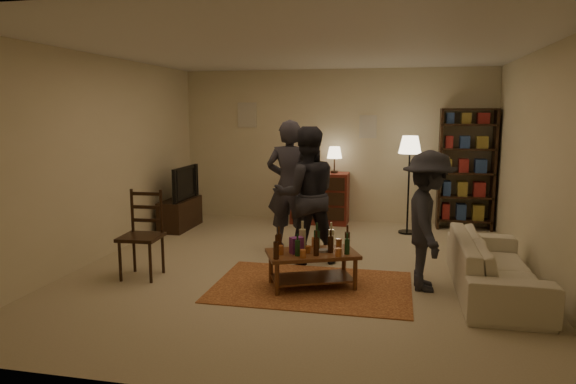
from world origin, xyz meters
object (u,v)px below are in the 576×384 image
(dining_chair, at_px, (143,230))
(person_left, at_px, (290,185))
(dresser, at_px, (320,197))
(tv_stand, at_px, (180,206))
(person_by_sofa, at_px, (428,221))
(coffee_table, at_px, (312,255))
(bookshelf, at_px, (466,168))
(floor_lamp, at_px, (410,151))
(sofa, at_px, (495,265))
(person_right, at_px, (306,195))

(dining_chair, height_order, person_left, person_left)
(dresser, xyz_separation_m, person_left, (-0.16, -1.83, 0.45))
(tv_stand, distance_m, person_by_sofa, 4.53)
(coffee_table, distance_m, bookshelf, 4.04)
(dining_chair, xyz_separation_m, floor_lamp, (3.13, 2.91, 0.77))
(dining_chair, height_order, bookshelf, bookshelf)
(tv_stand, bearing_deg, floor_lamp, 6.76)
(bookshelf, distance_m, person_by_sofa, 3.31)
(coffee_table, bearing_deg, tv_stand, 137.38)
(dresser, relative_size, sofa, 0.65)
(dresser, relative_size, floor_lamp, 0.86)
(bookshelf, height_order, sofa, bookshelf)
(dresser, distance_m, person_right, 2.43)
(person_left, xyz_separation_m, person_by_sofa, (1.83, -1.32, -0.15))
(coffee_table, bearing_deg, floor_lamp, 69.43)
(sofa, distance_m, person_by_sofa, 0.86)
(person_by_sofa, bearing_deg, person_right, 60.93)
(coffee_table, height_order, person_right, person_right)
(bookshelf, distance_m, floor_lamp, 1.12)
(dresser, relative_size, person_right, 0.77)
(coffee_table, height_order, bookshelf, bookshelf)
(dresser, bearing_deg, tv_stand, -157.93)
(coffee_table, relative_size, person_left, 0.61)
(coffee_table, relative_size, person_by_sofa, 0.73)
(person_by_sofa, bearing_deg, floor_lamp, 1.32)
(tv_stand, distance_m, sofa, 5.14)
(floor_lamp, relative_size, sofa, 0.76)
(coffee_table, xyz_separation_m, person_by_sofa, (1.25, 0.22, 0.40))
(dresser, height_order, sofa, dresser)
(bookshelf, xyz_separation_m, floor_lamp, (-0.93, -0.53, 0.30))
(bookshelf, distance_m, sofa, 3.26)
(dining_chair, xyz_separation_m, bookshelf, (4.07, 3.44, 0.47))
(sofa, distance_m, person_right, 2.41)
(dining_chair, height_order, sofa, dining_chair)
(person_right, bearing_deg, coffee_table, 83.20)
(dresser, height_order, floor_lamp, floor_lamp)
(person_by_sofa, bearing_deg, dresser, 25.73)
(sofa, height_order, person_by_sofa, person_by_sofa)
(person_right, xyz_separation_m, person_by_sofa, (1.50, -0.76, -0.11))
(bookshelf, bearing_deg, tv_stand, -168.20)
(floor_lamp, height_order, sofa, floor_lamp)
(tv_stand, bearing_deg, coffee_table, -42.62)
(coffee_table, xyz_separation_m, person_left, (-0.58, 1.54, 0.55))
(dresser, bearing_deg, floor_lamp, -17.29)
(dining_chair, relative_size, floor_lamp, 0.67)
(coffee_table, distance_m, person_left, 1.74)
(person_by_sofa, bearing_deg, person_left, 52.03)
(coffee_table, bearing_deg, sofa, 7.37)
(floor_lamp, bearing_deg, person_left, -140.88)
(bookshelf, height_order, person_left, bookshelf)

